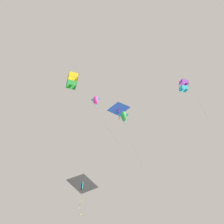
% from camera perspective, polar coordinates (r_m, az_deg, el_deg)
% --- Properties ---
extents(kite_box_highest, '(2.34, 2.51, 2.50)m').
position_cam_1_polar(kite_box_highest, '(47.93, -6.84, 5.37)').
color(kite_box_highest, yellow).
extents(kite_delta_far_centre, '(1.80, 2.66, 2.74)m').
position_cam_1_polar(kite_delta_far_centre, '(50.18, 1.17, 0.49)').
color(kite_delta_far_centre, blue).
extents(kite_fish_upper_right, '(3.57, 4.02, 8.88)m').
position_cam_1_polar(kite_fish_upper_right, '(44.37, -2.83, 2.01)').
color(kite_fish_upper_right, '#DB2D93').
extents(kite_box_low_drifter, '(3.06, 2.76, 8.78)m').
position_cam_1_polar(kite_box_low_drifter, '(43.09, 12.24, 4.41)').
color(kite_box_low_drifter, purple).
extents(kite_fish_near_left, '(2.84, 2.67, 8.93)m').
position_cam_1_polar(kite_fish_near_left, '(44.65, 2.04, -0.77)').
color(kite_fish_near_left, green).
extents(kite_delta_mid_left, '(2.94, 1.90, 5.82)m').
position_cam_1_polar(kite_delta_mid_left, '(43.96, -5.12, -12.25)').
color(kite_delta_mid_left, black).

